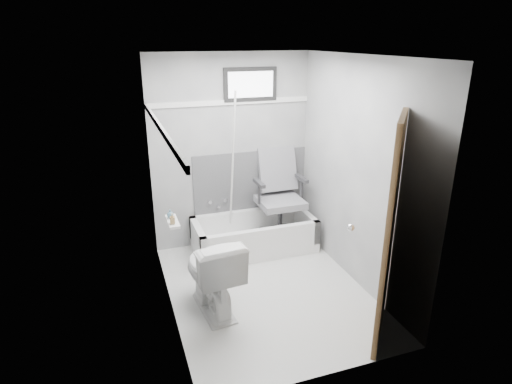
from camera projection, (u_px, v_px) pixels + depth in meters
name	position (u px, v px, depth m)	size (l,w,h in m)	color
floor	(267.00, 290.00, 4.58)	(2.60, 2.60, 0.00)	white
ceiling	(269.00, 56.00, 3.76)	(2.60, 2.60, 0.00)	silver
wall_back	(231.00, 152.00, 5.32)	(2.00, 0.02, 2.40)	slate
wall_front	(332.00, 241.00, 3.01)	(2.00, 0.02, 2.40)	slate
wall_left	(164.00, 196.00, 3.86)	(0.02, 2.60, 2.40)	slate
wall_right	(357.00, 174.00, 4.47)	(0.02, 2.60, 2.40)	slate
bathtub	(254.00, 234.00, 5.39)	(1.50, 0.70, 0.42)	white
office_chair	(280.00, 196.00, 5.36)	(0.64, 0.64, 1.12)	slate
toilet	(212.00, 273.00, 4.13)	(0.46, 0.83, 0.81)	white
door	(439.00, 245.00, 3.40)	(0.78, 0.78, 2.00)	#533A1E
window	(250.00, 84.00, 5.11)	(0.66, 0.04, 0.40)	black
backerboard	(251.00, 181.00, 5.53)	(1.50, 0.02, 0.78)	#4C4C4F
trim_back	(231.00, 102.00, 5.10)	(2.00, 0.02, 0.06)	white
trim_left	(160.00, 128.00, 3.66)	(0.02, 2.60, 0.06)	white
pole	(232.00, 170.00, 5.14)	(0.02, 0.02, 1.95)	silver
shelf	(173.00, 221.00, 4.07)	(0.10, 0.32, 0.03)	silver
soap_bottle_a	(172.00, 219.00, 3.97)	(0.05, 0.05, 0.10)	#A18250
soap_bottle_b	(170.00, 214.00, 4.10)	(0.06, 0.06, 0.08)	slate
faucet	(218.00, 204.00, 5.46)	(0.26, 0.10, 0.16)	silver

